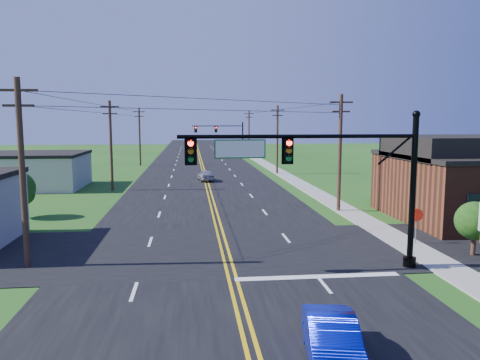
{
  "coord_description": "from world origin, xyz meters",
  "views": [
    {
      "loc": [
        -1.62,
        -12.81,
        7.0
      ],
      "look_at": [
        0.81,
        10.0,
        4.09
      ],
      "focal_mm": 35.0,
      "sensor_mm": 36.0,
      "label": 1
    }
  ],
  "objects": [
    {
      "name": "road_main",
      "position": [
        0.0,
        50.0,
        0.02
      ],
      "size": [
        16.0,
        220.0,
        0.04
      ],
      "primitive_type": "cube",
      "color": "black",
      "rests_on": "ground"
    },
    {
      "name": "road_cross",
      "position": [
        0.0,
        12.0,
        0.02
      ],
      "size": [
        70.0,
        10.0,
        0.04
      ],
      "primitive_type": "cube",
      "color": "black",
      "rests_on": "ground"
    },
    {
      "name": "sidewalk",
      "position": [
        10.5,
        40.0,
        0.04
      ],
      "size": [
        2.0,
        160.0,
        0.08
      ],
      "primitive_type": "cube",
      "color": "gray",
      "rests_on": "ground"
    },
    {
      "name": "signal_mast_main",
      "position": [
        4.34,
        8.0,
        4.75
      ],
      "size": [
        11.3,
        0.6,
        7.48
      ],
      "color": "black",
      "rests_on": "ground"
    },
    {
      "name": "signal_mast_far",
      "position": [
        4.44,
        80.0,
        4.55
      ],
      "size": [
        10.98,
        0.6,
        7.48
      ],
      "color": "black",
      "rests_on": "ground"
    },
    {
      "name": "cream_bldg_far",
      "position": [
        -19.0,
        38.0,
        1.86
      ],
      "size": [
        12.2,
        9.2,
        3.7
      ],
      "color": "beige",
      "rests_on": "ground"
    },
    {
      "name": "utility_pole_left_a",
      "position": [
        -9.5,
        10.0,
        4.72
      ],
      "size": [
        1.8,
        0.28,
        9.0
      ],
      "color": "#3B281B",
      "rests_on": "ground"
    },
    {
      "name": "utility_pole_left_b",
      "position": [
        -9.5,
        35.0,
        4.72
      ],
      "size": [
        1.8,
        0.28,
        9.0
      ],
      "color": "#3B281B",
      "rests_on": "ground"
    },
    {
      "name": "utility_pole_left_c",
      "position": [
        -9.5,
        62.0,
        4.72
      ],
      "size": [
        1.8,
        0.28,
        9.0
      ],
      "color": "#3B281B",
      "rests_on": "ground"
    },
    {
      "name": "utility_pole_right_a",
      "position": [
        9.8,
        22.0,
        4.72
      ],
      "size": [
        1.8,
        0.28,
        9.0
      ],
      "color": "#3B281B",
      "rests_on": "ground"
    },
    {
      "name": "utility_pole_right_b",
      "position": [
        9.8,
        48.0,
        4.72
      ],
      "size": [
        1.8,
        0.28,
        9.0
      ],
      "color": "#3B281B",
      "rests_on": "ground"
    },
    {
      "name": "utility_pole_right_c",
      "position": [
        9.8,
        78.0,
        4.72
      ],
      "size": [
        1.8,
        0.28,
        9.0
      ],
      "color": "#3B281B",
      "rests_on": "ground"
    },
    {
      "name": "tree_right_back",
      "position": [
        16.0,
        26.0,
        2.6
      ],
      "size": [
        3.0,
        3.0,
        4.1
      ],
      "color": "#3B281B",
      "rests_on": "ground"
    },
    {
      "name": "shrub_corner",
      "position": [
        13.0,
        9.5,
        1.85
      ],
      "size": [
        2.0,
        2.0,
        2.86
      ],
      "color": "#3B281B",
      "rests_on": "ground"
    },
    {
      "name": "tree_left",
      "position": [
        -14.0,
        22.0,
        2.16
      ],
      "size": [
        2.4,
        2.4,
        3.37
      ],
      "color": "#3B281B",
      "rests_on": "ground"
    },
    {
      "name": "blue_car",
      "position": [
        2.36,
        -0.46,
        0.68
      ],
      "size": [
        2.04,
        4.29,
        1.36
      ],
      "primitive_type": "imported",
      "rotation": [
        0.0,
        0.0,
        -0.15
      ],
      "color": "#0713A7",
      "rests_on": "ground"
    },
    {
      "name": "distant_car",
      "position": [
        0.1,
        41.5,
        0.66
      ],
      "size": [
        2.07,
        4.06,
        1.32
      ],
      "primitive_type": "imported",
      "rotation": [
        0.0,
        0.0,
        3.28
      ],
      "color": "#A1A1A6",
      "rests_on": "ground"
    },
    {
      "name": "stop_sign",
      "position": [
        11.1,
        11.98,
        1.5
      ],
      "size": [
        0.73,
        0.18,
        2.08
      ],
      "rotation": [
        0.0,
        0.0,
        -0.19
      ],
      "color": "slate",
      "rests_on": "ground"
    }
  ]
}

